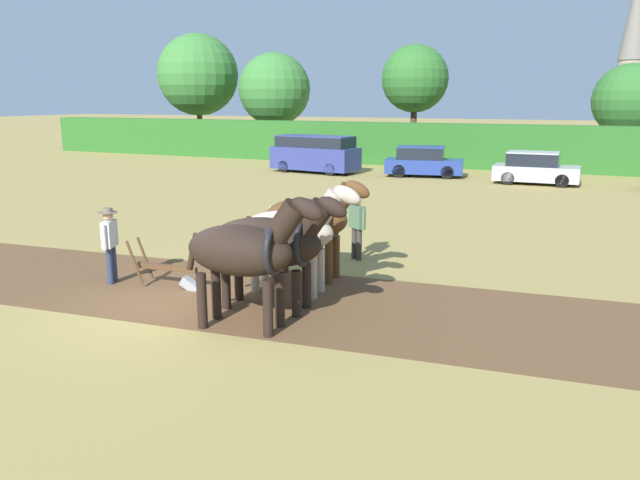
{
  "coord_description": "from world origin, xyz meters",
  "views": [
    {
      "loc": [
        7.46,
        -9.52,
        4.05
      ],
      "look_at": [
        2.06,
        2.28,
        1.1
      ],
      "focal_mm": 35.0,
      "sensor_mm": 36.0,
      "label": 1
    }
  ],
  "objects_px": {
    "draft_horse_trail_left": "(293,231)",
    "parked_car_center_left": "(535,169)",
    "tree_left": "(274,89)",
    "tree_center": "(630,100)",
    "draft_horse_lead_right": "(271,242)",
    "draft_horse_lead_left": "(245,251)",
    "farmer_beside_team": "(357,223)",
    "parked_van": "(315,154)",
    "tree_center_left": "(415,79)",
    "farmer_at_plow": "(110,239)",
    "church_spire": "(633,47)",
    "draft_horse_trail_right": "(310,219)",
    "plow": "(172,274)",
    "tree_far_left": "(198,75)",
    "parked_car_left": "(423,162)"
  },
  "relations": [
    {
      "from": "farmer_at_plow",
      "to": "draft_horse_lead_right",
      "type": "bearing_deg",
      "value": -21.68
    },
    {
      "from": "draft_horse_trail_left",
      "to": "parked_car_center_left",
      "type": "distance_m",
      "value": 20.51
    },
    {
      "from": "tree_center",
      "to": "draft_horse_trail_right",
      "type": "bearing_deg",
      "value": -102.58
    },
    {
      "from": "tree_left",
      "to": "draft_horse_trail_left",
      "type": "relative_size",
      "value": 2.71
    },
    {
      "from": "draft_horse_lead_right",
      "to": "draft_horse_trail_left",
      "type": "bearing_deg",
      "value": 89.43
    },
    {
      "from": "plow",
      "to": "parked_car_center_left",
      "type": "distance_m",
      "value": 21.78
    },
    {
      "from": "draft_horse_trail_left",
      "to": "parked_van",
      "type": "xyz_separation_m",
      "value": [
        -8.96,
        20.25,
        -0.29
      ]
    },
    {
      "from": "draft_horse_trail_right",
      "to": "parked_car_center_left",
      "type": "bearing_deg",
      "value": 75.94
    },
    {
      "from": "tree_far_left",
      "to": "farmer_beside_team",
      "type": "relative_size",
      "value": 5.6
    },
    {
      "from": "church_spire",
      "to": "draft_horse_lead_right",
      "type": "bearing_deg",
      "value": -96.79
    },
    {
      "from": "parked_car_left",
      "to": "church_spire",
      "type": "bearing_deg",
      "value": 63.96
    },
    {
      "from": "draft_horse_lead_right",
      "to": "parked_car_center_left",
      "type": "height_order",
      "value": "draft_horse_lead_right"
    },
    {
      "from": "tree_left",
      "to": "tree_center",
      "type": "distance_m",
      "value": 24.51
    },
    {
      "from": "draft_horse_lead_left",
      "to": "plow",
      "type": "bearing_deg",
      "value": 147.26
    },
    {
      "from": "draft_horse_trail_left",
      "to": "parked_car_center_left",
      "type": "height_order",
      "value": "draft_horse_trail_left"
    },
    {
      "from": "tree_center_left",
      "to": "farmer_at_plow",
      "type": "bearing_deg",
      "value": -85.33
    },
    {
      "from": "tree_center_left",
      "to": "farmer_at_plow",
      "type": "xyz_separation_m",
      "value": [
        2.68,
        -32.77,
        -4.36
      ]
    },
    {
      "from": "tree_center",
      "to": "church_spire",
      "type": "distance_m",
      "value": 26.74
    },
    {
      "from": "church_spire",
      "to": "farmer_beside_team",
      "type": "xyz_separation_m",
      "value": [
        -7.0,
        -55.32,
        -8.01
      ]
    },
    {
      "from": "plow",
      "to": "draft_horse_trail_left",
      "type": "bearing_deg",
      "value": 12.07
    },
    {
      "from": "tree_center_left",
      "to": "tree_center",
      "type": "distance_m",
      "value": 13.6
    },
    {
      "from": "draft_horse_trail_right",
      "to": "draft_horse_lead_right",
      "type": "bearing_deg",
      "value": -89.91
    },
    {
      "from": "tree_far_left",
      "to": "church_spire",
      "type": "relative_size",
      "value": 0.53
    },
    {
      "from": "tree_center_left",
      "to": "draft_horse_lead_right",
      "type": "relative_size",
      "value": 2.62
    },
    {
      "from": "tree_left",
      "to": "farmer_beside_team",
      "type": "xyz_separation_m",
      "value": [
        17.87,
        -28.38,
        -3.78
      ]
    },
    {
      "from": "farmer_beside_team",
      "to": "tree_center",
      "type": "bearing_deg",
      "value": 20.75
    },
    {
      "from": "tree_left",
      "to": "draft_horse_trail_left",
      "type": "height_order",
      "value": "tree_left"
    },
    {
      "from": "church_spire",
      "to": "draft_horse_lead_left",
      "type": "bearing_deg",
      "value": -96.56
    },
    {
      "from": "draft_horse_trail_left",
      "to": "parked_car_center_left",
      "type": "xyz_separation_m",
      "value": [
        2.76,
        20.31,
        -0.6
      ]
    },
    {
      "from": "tree_center_left",
      "to": "parked_van",
      "type": "height_order",
      "value": "tree_center_left"
    },
    {
      "from": "plow",
      "to": "farmer_beside_team",
      "type": "height_order",
      "value": "farmer_beside_team"
    },
    {
      "from": "draft_horse_trail_left",
      "to": "farmer_beside_team",
      "type": "bearing_deg",
      "value": 80.87
    },
    {
      "from": "tree_far_left",
      "to": "parked_van",
      "type": "xyz_separation_m",
      "value": [
        15.72,
        -11.37,
        -4.84
      ]
    },
    {
      "from": "draft_horse_lead_right",
      "to": "farmer_at_plow",
      "type": "xyz_separation_m",
      "value": [
        -4.11,
        0.05,
        -0.34
      ]
    },
    {
      "from": "draft_horse_trail_left",
      "to": "plow",
      "type": "xyz_separation_m",
      "value": [
        -2.56,
        -0.81,
        -1.02
      ]
    },
    {
      "from": "tree_center_left",
      "to": "draft_horse_lead_left",
      "type": "distance_m",
      "value": 34.85
    },
    {
      "from": "parked_car_center_left",
      "to": "tree_center_left",
      "type": "bearing_deg",
      "value": 128.79
    },
    {
      "from": "draft_horse_trail_right",
      "to": "parked_van",
      "type": "height_order",
      "value": "draft_horse_trail_right"
    },
    {
      "from": "tree_far_left",
      "to": "parked_car_center_left",
      "type": "height_order",
      "value": "tree_far_left"
    },
    {
      "from": "tree_center",
      "to": "parked_car_center_left",
      "type": "bearing_deg",
      "value": -108.79
    },
    {
      "from": "tree_left",
      "to": "tree_center",
      "type": "height_order",
      "value": "tree_left"
    },
    {
      "from": "tree_left",
      "to": "parked_car_center_left",
      "type": "xyz_separation_m",
      "value": [
        20.43,
        -11.27,
        -3.99
      ]
    },
    {
      "from": "draft_horse_lead_left",
      "to": "parked_van",
      "type": "relative_size",
      "value": 0.53
    },
    {
      "from": "tree_left",
      "to": "draft_horse_trail_left",
      "type": "distance_m",
      "value": 36.34
    },
    {
      "from": "tree_far_left",
      "to": "plow",
      "type": "bearing_deg",
      "value": -55.7
    },
    {
      "from": "tree_left",
      "to": "draft_horse_lead_left",
      "type": "height_order",
      "value": "tree_left"
    },
    {
      "from": "farmer_beside_team",
      "to": "tree_center_left",
      "type": "bearing_deg",
      "value": 47.18
    },
    {
      "from": "draft_horse_lead_left",
      "to": "parked_car_center_left",
      "type": "xyz_separation_m",
      "value": [
        2.55,
        22.54,
        -0.7
      ]
    },
    {
      "from": "tree_left",
      "to": "tree_center_left",
      "type": "bearing_deg",
      "value": 0.66
    },
    {
      "from": "tree_left",
      "to": "parked_van",
      "type": "distance_m",
      "value": 14.75
    }
  ]
}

